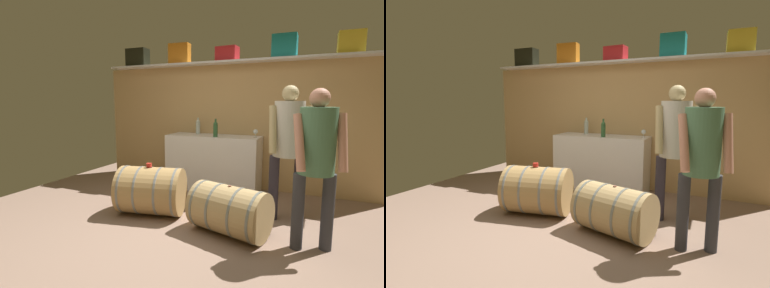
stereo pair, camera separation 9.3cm
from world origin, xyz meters
TOP-DOWN VIEW (x-y plane):
  - ground_plane at (0.00, 0.57)m, footprint 6.11×7.76m
  - back_wall_panel at (0.00, 2.28)m, footprint 4.91×0.10m
  - high_shelf_board at (0.00, 2.13)m, footprint 4.52×0.40m
  - toolcase_black at (-1.78, 2.13)m, footprint 0.41×0.25m
  - toolcase_orange at (-0.89, 2.13)m, footprint 0.38×0.21m
  - toolcase_red at (-0.01, 2.13)m, footprint 0.36×0.27m
  - toolcase_teal at (0.89, 2.13)m, footprint 0.36×0.30m
  - toolcase_yellow at (1.78, 2.13)m, footprint 0.34×0.27m
  - work_cabinet at (-0.17, 1.94)m, footprint 1.56×0.56m
  - wine_bottle_green at (-0.08, 1.77)m, footprint 0.07×0.07m
  - wine_bottle_clear at (-0.50, 2.05)m, footprint 0.07×0.07m
  - wine_glass at (0.53, 1.95)m, footprint 0.07×0.07m
  - wine_barrel_near at (-0.55, 0.57)m, footprint 0.95×0.78m
  - wine_barrel_far at (0.57, 0.41)m, footprint 0.96×0.74m
  - tasting_cup at (-0.58, 0.57)m, footprint 0.07×0.07m
  - winemaker_pouring at (1.11, 1.08)m, footprint 0.53×0.45m
  - visitor_tasting at (1.43, 0.42)m, footprint 0.53×0.47m

SIDE VIEW (x-z plane):
  - ground_plane at x=0.00m, z-range -0.02..0.00m
  - wine_barrel_far at x=0.57m, z-range 0.00..0.56m
  - wine_barrel_near at x=-0.55m, z-range 0.00..0.64m
  - work_cabinet at x=-0.17m, z-range 0.00..0.92m
  - tasting_cup at x=-0.58m, z-range 0.63..0.68m
  - visitor_tasting at x=1.43m, z-range 0.18..1.80m
  - wine_glass at x=0.53m, z-range 0.95..1.08m
  - winemaker_pouring at x=1.11m, z-range 0.19..1.87m
  - wine_bottle_green at x=-0.08m, z-range 0.91..1.20m
  - back_wall_panel at x=0.00m, z-range 0.00..2.11m
  - wine_bottle_clear at x=-0.50m, z-range 0.91..1.20m
  - high_shelf_board at x=0.00m, z-range 2.11..2.14m
  - toolcase_red at x=-0.01m, z-range 2.14..2.38m
  - toolcase_yellow at x=1.78m, z-range 2.14..2.45m
  - toolcase_black at x=-1.78m, z-range 2.14..2.47m
  - toolcase_teal at x=0.89m, z-range 2.14..2.48m
  - toolcase_orange at x=-0.89m, z-range 2.14..2.50m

